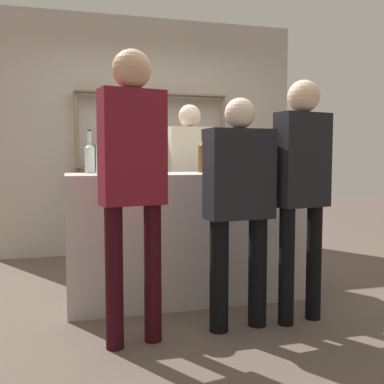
{
  "coord_description": "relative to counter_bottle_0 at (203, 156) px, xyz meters",
  "views": [
    {
      "loc": [
        -0.96,
        -3.5,
        1.15
      ],
      "look_at": [
        0.0,
        0.0,
        0.87
      ],
      "focal_mm": 42.0,
      "sensor_mm": 36.0,
      "label": 1
    }
  ],
  "objects": [
    {
      "name": "counter_bottle_0",
      "position": [
        0.0,
        0.0,
        0.0
      ],
      "size": [
        0.08,
        0.08,
        0.36
      ],
      "color": "brown",
      "rests_on": "bar_counter"
    },
    {
      "name": "cork_jar",
      "position": [
        0.42,
        -0.1,
        -0.07
      ],
      "size": [
        0.11,
        0.11,
        0.16
      ],
      "color": "silver",
      "rests_on": "bar_counter"
    },
    {
      "name": "back_wall",
      "position": [
        -0.14,
        1.77,
        0.24
      ],
      "size": [
        3.59,
        0.12,
        2.8
      ],
      "primitive_type": "cube",
      "color": "#B2A899",
      "rests_on": "ground_plane"
    },
    {
      "name": "bar_counter",
      "position": [
        -0.14,
        -0.16,
        -0.65
      ],
      "size": [
        1.99,
        0.66,
        1.02
      ],
      "primitive_type": "cube",
      "color": "#B7B2AD",
      "rests_on": "ground_plane"
    },
    {
      "name": "ground_plane",
      "position": [
        -0.14,
        -0.16,
        -1.16
      ],
      "size": [
        16.0,
        16.0,
        0.0
      ],
      "primitive_type": "plane",
      "color": "brown"
    },
    {
      "name": "server_behind_counter",
      "position": [
        0.05,
        0.61,
        -0.18
      ],
      "size": [
        0.44,
        0.22,
        1.66
      ],
      "rotation": [
        0.0,
        0.0,
        -1.51
      ],
      "color": "#575347",
      "rests_on": "ground_plane"
    },
    {
      "name": "customer_center",
      "position": [
        -0.02,
        -0.9,
        -0.27
      ],
      "size": [
        0.47,
        0.24,
        1.53
      ],
      "rotation": [
        0.0,
        0.0,
        1.67
      ],
      "color": "black",
      "rests_on": "ground_plane"
    },
    {
      "name": "customer_left",
      "position": [
        -0.73,
        -0.98,
        -0.08
      ],
      "size": [
        0.41,
        0.24,
        1.78
      ],
      "rotation": [
        0.0,
        0.0,
        1.77
      ],
      "color": "black",
      "rests_on": "ground_plane"
    },
    {
      "name": "customer_right",
      "position": [
        0.44,
        -0.9,
        -0.16
      ],
      "size": [
        0.41,
        0.24,
        1.67
      ],
      "rotation": [
        0.0,
        0.0,
        1.78
      ],
      "color": "black",
      "rests_on": "ground_plane"
    },
    {
      "name": "counter_bottle_4",
      "position": [
        -0.94,
        0.02,
        -0.01
      ],
      "size": [
        0.08,
        0.08,
        0.35
      ],
      "color": "silver",
      "rests_on": "bar_counter"
    },
    {
      "name": "counter_bottle_1",
      "position": [
        0.55,
        -0.18,
        -0.02
      ],
      "size": [
        0.09,
        0.09,
        0.32
      ],
      "color": "silver",
      "rests_on": "bar_counter"
    },
    {
      "name": "back_shelf",
      "position": [
        -0.15,
        1.59,
        0.07
      ],
      "size": [
        1.79,
        0.18,
        1.9
      ],
      "color": "#897056",
      "rests_on": "ground_plane"
    },
    {
      "name": "counter_bottle_2",
      "position": [
        0.48,
        -0.28,
        -0.02
      ],
      "size": [
        0.08,
        0.08,
        0.31
      ],
      "color": "#0F1956",
      "rests_on": "bar_counter"
    },
    {
      "name": "ice_bucket",
      "position": [
        -0.82,
        -0.28,
        -0.02
      ],
      "size": [
        0.19,
        0.19,
        0.24
      ],
      "color": "#B2B2B7",
      "rests_on": "bar_counter"
    },
    {
      "name": "counter_bottle_3",
      "position": [
        0.75,
        -0.13,
        -0.02
      ],
      "size": [
        0.07,
        0.07,
        0.33
      ],
      "color": "brown",
      "rests_on": "bar_counter"
    }
  ]
}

